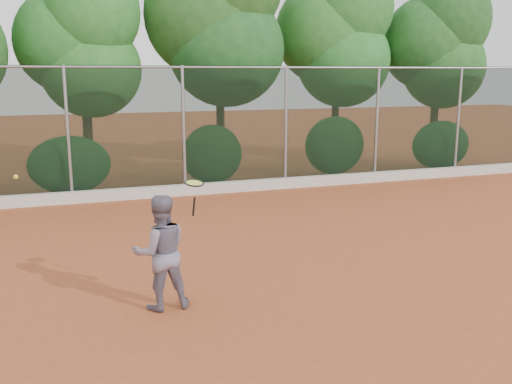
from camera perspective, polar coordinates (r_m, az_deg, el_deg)
name	(u,v)px	position (r m, az deg, el deg)	size (l,w,h in m)	color
ground	(276,278)	(9.51, 2.00, -8.58)	(80.00, 80.00, 0.00)	#A24B26
concrete_curb	(187,190)	(15.79, -6.95, 0.22)	(24.00, 0.20, 0.30)	beige
tennis_player	(161,252)	(8.21, -9.52, -5.97)	(0.81, 0.63, 1.66)	slate
chainlink_fence	(184,127)	(15.71, -7.25, 6.47)	(24.09, 0.09, 3.50)	black
foliage_backdrop	(149,34)	(17.52, -10.69, 15.24)	(23.70, 3.63, 7.55)	#482A1B
tennis_racket	(194,186)	(7.96, -6.20, 0.62)	(0.35, 0.35, 0.53)	black
tennis_ball_in_flight	(16,177)	(8.37, -22.89, 1.41)	(0.06, 0.06, 0.06)	gold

